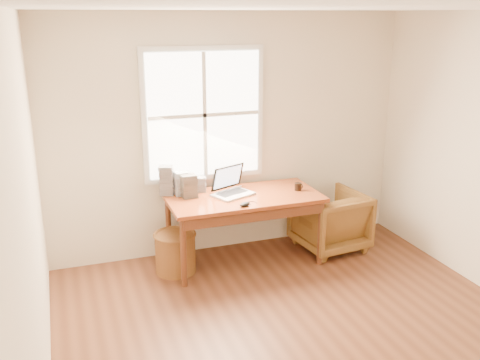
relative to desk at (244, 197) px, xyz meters
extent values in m
cube|color=brown|center=(0.00, -1.80, -0.74)|extent=(4.00, 4.50, 0.02)
cube|color=white|center=(0.00, -1.80, 1.88)|extent=(4.00, 4.50, 0.02)
cube|color=beige|center=(0.00, 0.46, 0.57)|extent=(4.00, 0.02, 2.60)
cube|color=beige|center=(-2.01, -1.80, 0.57)|extent=(0.02, 4.50, 2.60)
cube|color=silver|center=(-0.30, 0.42, 0.82)|extent=(1.32, 0.05, 1.42)
cube|color=white|center=(-0.30, 0.39, 0.82)|extent=(1.20, 0.02, 1.30)
cube|color=silver|center=(-0.30, 0.38, 0.82)|extent=(0.04, 0.02, 1.30)
cube|color=silver|center=(-0.30, 0.38, 0.82)|extent=(1.20, 0.02, 0.04)
cube|color=brown|center=(0.00, 0.00, 0.00)|extent=(1.60, 0.80, 0.04)
imported|color=brown|center=(1.04, 0.00, -0.40)|extent=(0.79, 0.81, 0.67)
cylinder|color=brown|center=(-0.75, 0.00, -0.52)|extent=(0.54, 0.54, 0.41)
ellipsoid|color=black|center=(-0.10, -0.31, 0.04)|extent=(0.14, 0.11, 0.04)
cylinder|color=black|center=(0.61, -0.04, 0.06)|extent=(0.09, 0.09, 0.08)
cube|color=silver|center=(-0.61, 0.23, 0.14)|extent=(0.14, 0.13, 0.25)
cube|color=#252429|center=(-0.55, 0.14, 0.14)|extent=(0.17, 0.15, 0.24)
cube|color=#9D9FAA|center=(-0.75, 0.29, 0.18)|extent=(0.17, 0.16, 0.31)
cube|color=#ABAFB6|center=(-0.40, 0.28, 0.10)|extent=(0.15, 0.14, 0.16)
camera|label=1|loc=(-1.79, -4.97, 1.83)|focal=40.00mm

